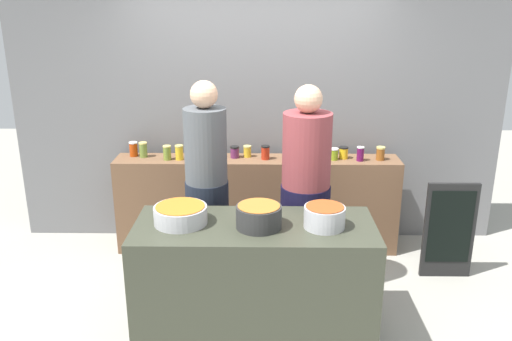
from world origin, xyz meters
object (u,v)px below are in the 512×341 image
preserve_jar_0 (134,149)px  preserve_jar_2 (167,153)px  preserve_jar_3 (179,152)px  chalkboard_sign (449,230)px  preserve_jar_6 (265,152)px  preserve_jar_8 (317,151)px  preserve_jar_1 (143,150)px  preserve_jar_4 (235,152)px  cooking_pot_center (259,216)px  preserve_jar_10 (344,153)px  cooking_pot_left (181,215)px  preserve_jar_12 (380,153)px  preserve_jar_11 (360,154)px  preserve_jar_5 (247,151)px  cook_with_tongs (207,200)px  preserve_jar_7 (287,154)px  cook_in_cap (305,205)px  preserve_jar_9 (334,154)px

preserve_jar_0 → preserve_jar_2: 0.36m
preserve_jar_3 → chalkboard_sign: (2.41, -0.52, -0.55)m
preserve_jar_6 → preserve_jar_8: size_ratio=1.12×
preserve_jar_8 → chalkboard_sign: bearing=-28.7°
preserve_jar_1 → preserve_jar_4: size_ratio=1.29×
preserve_jar_2 → cooking_pot_center: preserve_jar_2 is taller
preserve_jar_10 → cooking_pot_left: preserve_jar_10 is taller
preserve_jar_12 → preserve_jar_1: bearing=178.4°
preserve_jar_11 → preserve_jar_3: bearing=179.5°
preserve_jar_1 → preserve_jar_8: size_ratio=1.21×
chalkboard_sign → cooking_pot_left: bearing=-159.5°
preserve_jar_5 → preserve_jar_4: bearing=-166.5°
preserve_jar_2 → preserve_jar_8: size_ratio=1.15×
preserve_jar_3 → cook_with_tongs: bearing=-66.3°
preserve_jar_7 → preserve_jar_6: bearing=171.0°
preserve_jar_6 → cooking_pot_center: preserve_jar_6 is taller
preserve_jar_4 → preserve_jar_11: (1.18, -0.09, 0.01)m
chalkboard_sign → cook_with_tongs: bearing=-173.3°
preserve_jar_3 → cooking_pot_left: 1.36m
preserve_jar_0 → cooking_pot_left: size_ratio=0.37×
preserve_jar_10 → cook_with_tongs: 1.47m
cook_with_tongs → cook_in_cap: (0.79, -0.05, -0.02)m
preserve_jar_7 → cooking_pot_left: (-0.80, -1.33, -0.06)m
preserve_jar_1 → preserve_jar_11: size_ratio=1.06×
preserve_jar_8 → chalkboard_sign: size_ratio=0.14×
cooking_pot_left → cook_in_cap: 1.07m
preserve_jar_6 → cooking_pot_center: bearing=-92.0°
preserve_jar_11 → cook_with_tongs: (-1.36, -0.75, -0.17)m
preserve_jar_8 → preserve_jar_12: 0.59m
preserve_jar_10 → preserve_jar_4: bearing=179.3°
preserve_jar_5 → chalkboard_sign: (1.78, -0.62, -0.53)m
cooking_pot_left → preserve_jar_12: bearing=39.0°
preserve_jar_8 → cooking_pot_center: preserve_jar_8 is taller
preserve_jar_0 → preserve_jar_9: 1.91m
preserve_jar_4 → cooking_pot_center: bearing=-80.7°
preserve_jar_10 → preserve_jar_12: size_ratio=0.90×
preserve_jar_6 → preserve_jar_7: bearing=-9.0°
preserve_jar_7 → preserve_jar_3: bearing=179.5°
preserve_jar_0 → cooking_pot_center: bearing=-51.2°
preserve_jar_7 → preserve_jar_10: size_ratio=1.12×
preserve_jar_10 → preserve_jar_12: 0.34m
cook_with_tongs → preserve_jar_5: bearing=70.7°
preserve_jar_6 → cooking_pot_center: (-0.05, -1.42, -0.04)m
preserve_jar_10 → preserve_jar_11: size_ratio=0.85×
preserve_jar_5 → preserve_jar_12: size_ratio=0.87×
preserve_jar_3 → preserve_jar_5: preserve_jar_3 is taller
cooking_pot_left → chalkboard_sign: 2.40m
preserve_jar_12 → preserve_jar_8: bearing=172.7°
cooking_pot_left → chalkboard_sign: cooking_pot_left is taller
preserve_jar_6 → preserve_jar_3: bearing=-178.4°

